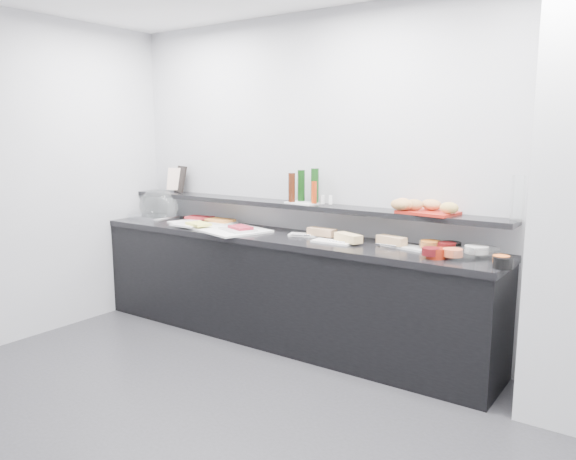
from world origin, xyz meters
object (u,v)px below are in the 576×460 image
Objects in this scene: bread_tray at (428,212)px; carafe at (518,198)px; framed_print at (180,179)px; condiment_tray at (302,203)px; sandwich_plate_mid at (332,242)px; cloche_base at (154,217)px.

bread_tray is 1.32× the size of carafe.
framed_print is 2.57m from bread_tray.
bread_tray reaches higher than condiment_tray.
sandwich_plate_mid is 1.34m from carafe.
bread_tray is (2.57, -0.05, -0.12)m from framed_print.
cloche_base is 1.65× the size of condiment_tray.
cloche_base is at bearing -176.37° from carafe.
framed_print is (0.13, 0.24, 0.36)m from cloche_base.
cloche_base is 1.41× the size of sandwich_plate_mid.
cloche_base reaches higher than sandwich_plate_mid.
framed_print is at bearing 179.38° from carafe.
framed_print reaches higher than condiment_tray.
cloche_base is 1.65m from condiment_tray.
sandwich_plate_mid is 0.74m from bread_tray.
sandwich_plate_mid is 1.97m from framed_print.
sandwich_plate_mid is 1.17× the size of condiment_tray.
condiment_tray is (1.62, 0.17, 0.24)m from cloche_base.
carafe reaches higher than framed_print.
condiment_tray is (1.49, -0.07, -0.12)m from framed_print.
condiment_tray is at bearing 19.77° from framed_print.
sandwich_plate_mid is 0.80× the size of bread_tray.
sandwich_plate_mid is 0.53m from condiment_tray.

